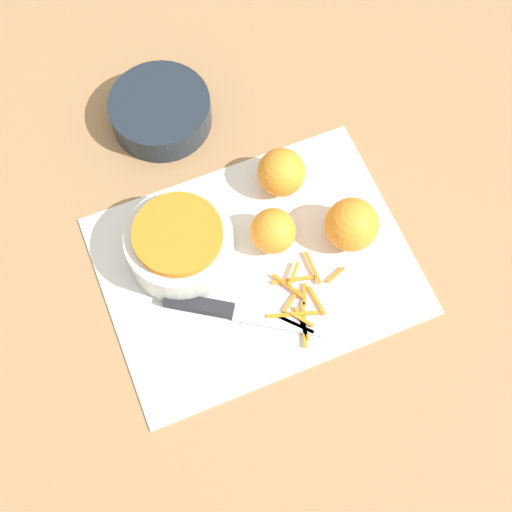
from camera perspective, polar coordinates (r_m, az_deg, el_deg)
name	(u,v)px	position (r m, az deg, el deg)	size (l,w,h in m)	color
ground_plane	(256,266)	(1.04, 0.00, -0.78)	(4.00, 4.00, 0.00)	#9E754C
cutting_board	(256,265)	(1.03, 0.00, -0.72)	(0.44, 0.34, 0.01)	silver
bowl_speckled	(180,244)	(1.01, -6.11, 0.97)	(0.15, 0.15, 0.08)	silver
bowl_dark	(161,111)	(1.14, -7.64, 11.40)	(0.16, 0.16, 0.05)	#1E2833
knife	(217,309)	(1.00, -3.14, -4.23)	(0.21, 0.15, 0.02)	#232328
orange_left	(273,231)	(1.01, 1.37, 2.00)	(0.07, 0.07, 0.07)	orange
orange_right	(352,225)	(1.02, 7.66, 2.50)	(0.08, 0.08, 0.08)	orange
orange_back	(281,172)	(1.06, 2.04, 6.70)	(0.07, 0.07, 0.07)	orange
peel_pile	(301,300)	(1.01, 3.64, -3.54)	(0.13, 0.13, 0.01)	orange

